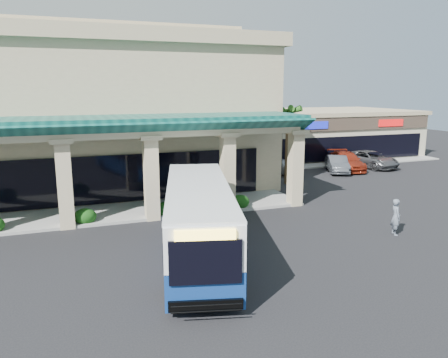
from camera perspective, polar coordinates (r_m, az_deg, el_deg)
name	(u,v)px	position (r m, az deg, el deg)	size (l,w,h in m)	color
ground	(236,243)	(20.99, 1.61, -8.35)	(110.00, 110.00, 0.00)	black
main_building	(53,110)	(34.36, -21.42, 8.37)	(30.80, 14.80, 11.35)	tan
arcade	(54,170)	(25.50, -21.30, 1.08)	(30.00, 6.20, 5.70)	#0B4641
strip_mall	(307,132)	(49.53, 10.84, 5.99)	(22.50, 12.50, 4.90)	beige
palm_0	(287,141)	(33.53, 8.26, 4.91)	(2.40, 2.40, 6.60)	#204E14
palm_1	(281,142)	(36.68, 7.40, 4.88)	(2.40, 2.40, 5.80)	#204E14
broadleaf_tree	(236,142)	(40.43, 1.59, 4.89)	(2.60, 2.60, 4.81)	#113A0D
transit_bus	(198,221)	(18.91, -3.36, -5.54)	(2.66, 11.43, 3.19)	navy
pedestrian	(396,217)	(23.49, 21.51, -4.63)	(0.67, 0.44, 1.84)	slate
car_silver	(282,166)	(37.78, 7.54, 1.68)	(1.62, 4.03, 1.37)	#999BA6
car_white	(337,164)	(39.50, 14.57, 1.90)	(1.55, 4.43, 1.46)	#3F434A
car_red	(346,161)	(40.94, 15.63, 2.28)	(2.24, 5.51, 1.60)	maroon
car_gray	(370,159)	(42.87, 18.51, 2.48)	(2.58, 5.59, 1.55)	#46474B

